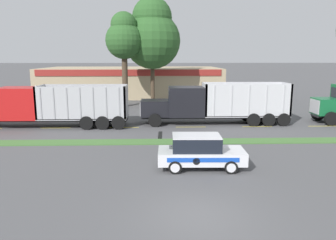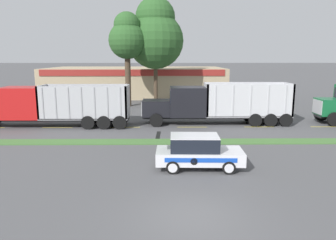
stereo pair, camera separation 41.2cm
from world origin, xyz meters
name	(u,v)px [view 1 (the left image)]	position (x,y,z in m)	size (l,w,h in m)	color
ground_plane	(198,216)	(0.00, 0.00, 0.00)	(600.00, 600.00, 0.00)	#515154
grass_verge	(179,142)	(0.00, 10.28, 0.03)	(120.00, 1.37, 0.06)	#477538
centre_line_3	(56,128)	(-9.52, 14.96, 0.00)	(2.40, 0.14, 0.01)	yellow
centre_line_4	(124,127)	(-4.12, 14.96, 0.00)	(2.40, 0.14, 0.01)	yellow
centre_line_5	(191,127)	(1.28, 14.96, 0.00)	(2.40, 0.14, 0.01)	yellow
centre_line_6	(257,127)	(6.68, 14.96, 0.00)	(2.40, 0.14, 0.01)	yellow
centre_line_7	(323,126)	(12.08, 14.96, 0.00)	(2.40, 0.14, 0.01)	yellow
dump_truck_lead	(35,107)	(-11.16, 15.44, 1.63)	(12.63, 2.61, 3.38)	black
dump_truck_mid	(202,105)	(2.35, 16.29, 1.61)	(12.30, 2.64, 3.42)	black
rally_car	(199,151)	(0.70, 5.12, 0.87)	(4.40, 2.03, 1.74)	white
store_building_backdrop	(133,81)	(-5.04, 37.57, 2.01)	(25.02, 12.10, 4.01)	tan
tree_behind_left	(152,35)	(-1.98, 28.73, 8.08)	(6.61, 6.61, 12.38)	#473828
tree_behind_centre	(124,37)	(-5.05, 26.50, 7.65)	(4.11, 4.11, 10.43)	#473828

